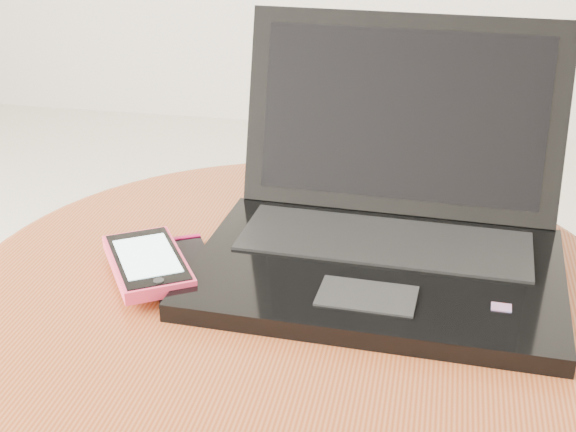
# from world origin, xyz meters

# --- Properties ---
(table) EXTENTS (0.67, 0.67, 0.53)m
(table) POSITION_xyz_m (-0.02, -0.06, 0.42)
(table) COLOR #5A2C16
(table) RESTS_ON ground
(laptop) EXTENTS (0.36, 0.32, 0.23)m
(laptop) POSITION_xyz_m (0.06, -0.00, 0.57)
(laptop) COLOR black
(laptop) RESTS_ON table
(phone_black) EXTENTS (0.11, 0.13, 0.01)m
(phone_black) POSITION_xyz_m (-0.14, -0.07, 0.54)
(phone_black) COLOR black
(phone_black) RESTS_ON table
(phone_pink) EXTENTS (0.12, 0.14, 0.02)m
(phone_pink) POSITION_xyz_m (-0.16, -0.09, 0.55)
(phone_pink) COLOR #E03557
(phone_pink) RESTS_ON phone_black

